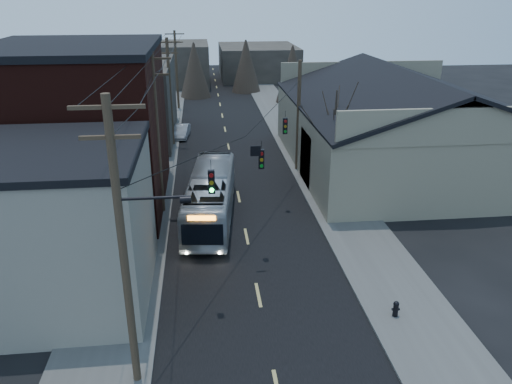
% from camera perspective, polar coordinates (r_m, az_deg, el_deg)
% --- Properties ---
extents(road_surface, '(9.00, 110.00, 0.02)m').
position_cam_1_polar(road_surface, '(43.75, -3.02, 4.48)').
color(road_surface, black).
rests_on(road_surface, ground).
extents(sidewalk_left, '(4.00, 110.00, 0.12)m').
position_cam_1_polar(sidewalk_left, '(43.88, -11.54, 4.18)').
color(sidewalk_left, '#474744').
rests_on(sidewalk_left, ground).
extents(sidewalk_right, '(4.00, 110.00, 0.12)m').
position_cam_1_polar(sidewalk_right, '(44.55, 5.38, 4.81)').
color(sidewalk_right, '#474744').
rests_on(sidewalk_right, ground).
extents(building_clapboard, '(8.00, 8.00, 7.00)m').
position_cam_1_polar(building_clapboard, '(23.80, -22.14, -3.80)').
color(building_clapboard, '#6D675A').
rests_on(building_clapboard, ground).
extents(building_brick, '(10.00, 12.00, 10.00)m').
position_cam_1_polar(building_brick, '(33.60, -19.51, 6.64)').
color(building_brick, black).
rests_on(building_brick, ground).
extents(building_left_far, '(9.00, 14.00, 7.00)m').
position_cam_1_polar(building_left_far, '(49.16, -14.83, 9.96)').
color(building_left_far, '#2E2A24').
rests_on(building_left_far, ground).
extents(warehouse, '(16.16, 20.60, 7.73)m').
position_cam_1_polar(warehouse, '(41.07, 15.89, 6.39)').
color(warehouse, '#7E745B').
rests_on(warehouse, ground).
extents(building_far_left, '(10.00, 12.00, 6.00)m').
position_cam_1_polar(building_far_left, '(77.41, -9.27, 14.24)').
color(building_far_left, '#2E2A24').
rests_on(building_far_left, ground).
extents(building_far_right, '(12.00, 14.00, 5.00)m').
position_cam_1_polar(building_far_right, '(82.86, 0.21, 14.67)').
color(building_far_right, '#2E2A24').
rests_on(building_far_right, ground).
extents(bare_tree, '(0.40, 0.40, 7.20)m').
position_cam_1_polar(bare_tree, '(34.22, 8.88, 5.48)').
color(bare_tree, black).
rests_on(bare_tree, ground).
extents(utility_lines, '(11.24, 45.28, 10.50)m').
position_cam_1_polar(utility_lines, '(36.74, -7.52, 8.89)').
color(utility_lines, '#382B1E').
rests_on(utility_lines, ground).
extents(bus, '(3.62, 10.90, 2.98)m').
position_cam_1_polar(bus, '(30.71, -5.21, -0.48)').
color(bus, '#9FA5AA').
rests_on(bus, ground).
extents(parked_car, '(1.68, 3.80, 1.21)m').
position_cam_1_polar(parked_car, '(48.82, -8.51, 6.88)').
color(parked_car, '#94969B').
rests_on(parked_car, ground).
extents(fire_hydrant, '(0.35, 0.25, 0.73)m').
position_cam_1_polar(fire_hydrant, '(22.87, 15.69, -12.66)').
color(fire_hydrant, black).
rests_on(fire_hydrant, sidewalk_right).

